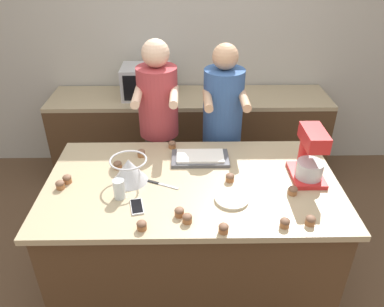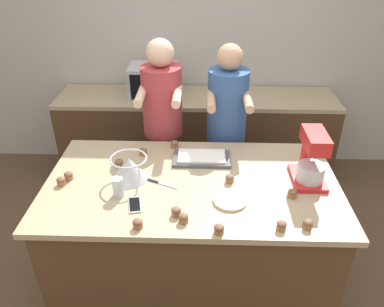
{
  "view_description": "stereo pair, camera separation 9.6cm",
  "coord_description": "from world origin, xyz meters",
  "px_view_note": "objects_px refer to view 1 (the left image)",
  "views": [
    {
      "loc": [
        -0.03,
        -1.99,
        2.36
      ],
      "look_at": [
        0.0,
        0.05,
        1.13
      ],
      "focal_mm": 35.0,
      "sensor_mm": 36.0,
      "label": 1
    },
    {
      "loc": [
        0.06,
        -1.99,
        2.36
      ],
      "look_at": [
        0.0,
        0.05,
        1.13
      ],
      "focal_mm": 35.0,
      "sensor_mm": 36.0,
      "label": 2
    }
  ],
  "objects_px": {
    "cupcake_1": "(293,190)",
    "cupcake_12": "(310,220)",
    "mixing_bowl": "(129,170)",
    "knife": "(161,184)",
    "cupcake_2": "(230,178)",
    "baking_tray": "(200,158)",
    "cell_phone": "(137,207)",
    "stand_mixer": "(310,157)",
    "cupcake_11": "(172,144)",
    "cupcake_5": "(179,212)",
    "person_right": "(222,137)",
    "drinking_glass": "(119,189)",
    "small_plate": "(232,199)",
    "person_left": "(160,135)",
    "cupcake_9": "(67,179)",
    "cupcake_10": "(142,225)",
    "microwave_oven": "(146,82)",
    "cupcake_8": "(187,218)",
    "cupcake_4": "(224,228)",
    "cupcake_7": "(118,165)",
    "cupcake_3": "(285,223)",
    "cupcake_6": "(60,185)",
    "cupcake_0": "(141,153)"
  },
  "relations": [
    {
      "from": "person_right",
      "to": "person_left",
      "type": "bearing_deg",
      "value": 180.0
    },
    {
      "from": "cell_phone",
      "to": "cupcake_2",
      "type": "distance_m",
      "value": 0.63
    },
    {
      "from": "cupcake_11",
      "to": "cupcake_3",
      "type": "bearing_deg",
      "value": -53.68
    },
    {
      "from": "stand_mixer",
      "to": "drinking_glass",
      "type": "height_order",
      "value": "stand_mixer"
    },
    {
      "from": "mixing_bowl",
      "to": "cupcake_12",
      "type": "relative_size",
      "value": 4.25
    },
    {
      "from": "cupcake_1",
      "to": "cupcake_12",
      "type": "height_order",
      "value": "same"
    },
    {
      "from": "mixing_bowl",
      "to": "cupcake_4",
      "type": "distance_m",
      "value": 0.75
    },
    {
      "from": "cell_phone",
      "to": "cupcake_3",
      "type": "xyz_separation_m",
      "value": [
        0.83,
        -0.18,
        0.02
      ]
    },
    {
      "from": "knife",
      "to": "cupcake_2",
      "type": "bearing_deg",
      "value": 3.86
    },
    {
      "from": "microwave_oven",
      "to": "cupcake_7",
      "type": "height_order",
      "value": "microwave_oven"
    },
    {
      "from": "cupcake_8",
      "to": "cupcake_10",
      "type": "xyz_separation_m",
      "value": [
        -0.25,
        -0.05,
        0.0
      ]
    },
    {
      "from": "microwave_oven",
      "to": "cupcake_0",
      "type": "bearing_deg",
      "value": -86.85
    },
    {
      "from": "baking_tray",
      "to": "cell_phone",
      "type": "distance_m",
      "value": 0.65
    },
    {
      "from": "cupcake_2",
      "to": "cupcake_10",
      "type": "relative_size",
      "value": 1.0
    },
    {
      "from": "cupcake_2",
      "to": "cupcake_11",
      "type": "relative_size",
      "value": 1.0
    },
    {
      "from": "drinking_glass",
      "to": "cupcake_3",
      "type": "relative_size",
      "value": 2.23
    },
    {
      "from": "knife",
      "to": "cupcake_11",
      "type": "bearing_deg",
      "value": 82.98
    },
    {
      "from": "cupcake_2",
      "to": "cupcake_7",
      "type": "distance_m",
      "value": 0.77
    },
    {
      "from": "cupcake_10",
      "to": "cupcake_12",
      "type": "relative_size",
      "value": 1.0
    },
    {
      "from": "cupcake_2",
      "to": "cupcake_1",
      "type": "bearing_deg",
      "value": -21.08
    },
    {
      "from": "cupcake_7",
      "to": "cupcake_11",
      "type": "height_order",
      "value": "same"
    },
    {
      "from": "cupcake_6",
      "to": "cupcake_5",
      "type": "bearing_deg",
      "value": -20.06
    },
    {
      "from": "knife",
      "to": "cupcake_2",
      "type": "xyz_separation_m",
      "value": [
        0.45,
        0.03,
        0.03
      ]
    },
    {
      "from": "mixing_bowl",
      "to": "cupcake_1",
      "type": "xyz_separation_m",
      "value": [
        1.02,
        -0.16,
        -0.06
      ]
    },
    {
      "from": "cupcake_10",
      "to": "knife",
      "type": "bearing_deg",
      "value": 79.04
    },
    {
      "from": "cupcake_4",
      "to": "cupcake_5",
      "type": "xyz_separation_m",
      "value": [
        -0.24,
        0.14,
        0.0
      ]
    },
    {
      "from": "baking_tray",
      "to": "cupcake_6",
      "type": "height_order",
      "value": "cupcake_6"
    },
    {
      "from": "cell_phone",
      "to": "person_right",
      "type": "bearing_deg",
      "value": 59.39
    },
    {
      "from": "baking_tray",
      "to": "microwave_oven",
      "type": "relative_size",
      "value": 0.87
    },
    {
      "from": "cupcake_11",
      "to": "cupcake_10",
      "type": "bearing_deg",
      "value": -98.88
    },
    {
      "from": "person_right",
      "to": "cupcake_9",
      "type": "distance_m",
      "value": 1.29
    },
    {
      "from": "mixing_bowl",
      "to": "cupcake_5",
      "type": "xyz_separation_m",
      "value": [
        0.32,
        -0.35,
        -0.06
      ]
    },
    {
      "from": "cupcake_11",
      "to": "cupcake_12",
      "type": "relative_size",
      "value": 1.0
    },
    {
      "from": "microwave_oven",
      "to": "cupcake_8",
      "type": "height_order",
      "value": "microwave_oven"
    },
    {
      "from": "stand_mixer",
      "to": "small_plate",
      "type": "xyz_separation_m",
      "value": [
        -0.52,
        -0.24,
        -0.15
      ]
    },
    {
      "from": "cupcake_1",
      "to": "cupcake_11",
      "type": "bearing_deg",
      "value": 142.48
    },
    {
      "from": "cupcake_5",
      "to": "cupcake_10",
      "type": "distance_m",
      "value": 0.23
    },
    {
      "from": "stand_mixer",
      "to": "cupcake_2",
      "type": "xyz_separation_m",
      "value": [
        -0.51,
        -0.04,
        -0.13
      ]
    },
    {
      "from": "drinking_glass",
      "to": "knife",
      "type": "height_order",
      "value": "drinking_glass"
    },
    {
      "from": "cupcake_0",
      "to": "cupcake_5",
      "type": "distance_m",
      "value": 0.72
    },
    {
      "from": "cell_phone",
      "to": "small_plate",
      "type": "relative_size",
      "value": 0.75
    },
    {
      "from": "cupcake_1",
      "to": "cupcake_10",
      "type": "relative_size",
      "value": 1.0
    },
    {
      "from": "knife",
      "to": "cupcake_12",
      "type": "bearing_deg",
      "value": -24.65
    },
    {
      "from": "small_plate",
      "to": "microwave_oven",
      "type": "bearing_deg",
      "value": 111.04
    },
    {
      "from": "baking_tray",
      "to": "cupcake_10",
      "type": "height_order",
      "value": "cupcake_10"
    },
    {
      "from": "person_right",
      "to": "drinking_glass",
      "type": "bearing_deg",
      "value": -128.07
    },
    {
      "from": "person_left",
      "to": "cell_phone",
      "type": "distance_m",
      "value": 1.0
    },
    {
      "from": "cell_phone",
      "to": "cupcake_11",
      "type": "distance_m",
      "value": 0.72
    },
    {
      "from": "cupcake_2",
      "to": "cupcake_12",
      "type": "bearing_deg",
      "value": -46.19
    },
    {
      "from": "stand_mixer",
      "to": "cupcake_11",
      "type": "xyz_separation_m",
      "value": [
        -0.9,
        0.4,
        -0.13
      ]
    }
  ]
}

